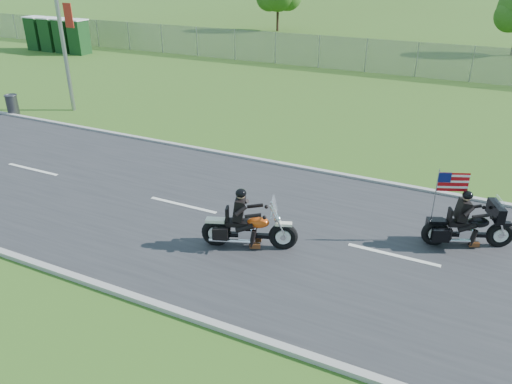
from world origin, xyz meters
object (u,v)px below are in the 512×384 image
at_px(porta_toilet_a, 79,38).
at_px(porta_toilet_c, 50,35).
at_px(porta_toilet_d, 36,34).
at_px(porta_toilet_b, 64,36).
at_px(motorcycle_lead, 248,230).
at_px(trash_can, 12,105).
at_px(motorcycle_follow, 468,228).

relative_size(porta_toilet_a, porta_toilet_c, 1.00).
bearing_deg(porta_toilet_d, porta_toilet_c, 0.00).
height_order(porta_toilet_a, porta_toilet_b, same).
relative_size(motorcycle_lead, trash_can, 2.62).
height_order(porta_toilet_d, trash_can, porta_toilet_d).
distance_m(porta_toilet_a, motorcycle_follow, 31.70).
xyz_separation_m(porta_toilet_a, trash_can, (8.07, -12.70, -0.71)).
height_order(motorcycle_lead, trash_can, motorcycle_lead).
bearing_deg(porta_toilet_d, motorcycle_lead, -34.05).
bearing_deg(porta_toilet_d, motorcycle_follow, -26.41).
distance_m(porta_toilet_a, porta_toilet_c, 2.80).
bearing_deg(porta_toilet_b, motorcycle_follow, -28.58).
relative_size(porta_toilet_a, motorcycle_lead, 1.00).
relative_size(porta_toilet_a, trash_can, 2.63).
xyz_separation_m(motorcycle_follow, trash_can, (-19.43, 3.05, -0.08)).
relative_size(porta_toilet_a, motorcycle_follow, 1.07).
distance_m(porta_toilet_d, motorcycle_follow, 35.40).
xyz_separation_m(porta_toilet_c, motorcycle_lead, (25.48, -18.16, -0.64)).
relative_size(porta_toilet_c, porta_toilet_d, 1.00).
distance_m(motorcycle_lead, motorcycle_follow, 5.40).
bearing_deg(porta_toilet_d, trash_can, -45.99).
height_order(porta_toilet_a, motorcycle_follow, porta_toilet_a).
bearing_deg(trash_can, motorcycle_follow, -8.91).
bearing_deg(porta_toilet_a, porta_toilet_c, 180.00).
bearing_deg(motorcycle_follow, porta_toilet_b, 128.68).
bearing_deg(porta_toilet_b, motorcycle_lead, -37.03).
bearing_deg(motorcycle_follow, porta_toilet_d, 130.85).
xyz_separation_m(porta_toilet_d, motorcycle_lead, (26.88, -18.16, -0.64)).
bearing_deg(porta_toilet_a, motorcycle_follow, -29.79).
bearing_deg(porta_toilet_c, porta_toilet_b, 0.00).
height_order(porta_toilet_c, porta_toilet_d, same).
xyz_separation_m(porta_toilet_c, motorcycle_follow, (30.30, -15.75, -0.63)).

